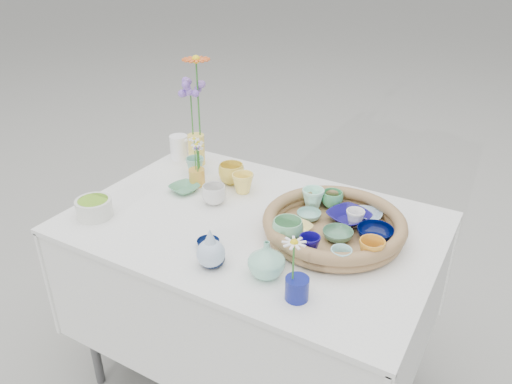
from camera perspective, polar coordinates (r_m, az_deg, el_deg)
The scene contains 34 objects.
ground at distance 2.24m, azimuth -0.27°, elevation -20.30°, with size 80.00×80.00×0.00m, color gray.
display_table at distance 2.24m, azimuth -0.27°, elevation -20.30°, with size 1.26×0.86×0.77m, color white, non-canonical shape.
wicker_tray at distance 1.67m, azimuth 8.89°, elevation -3.84°, with size 0.47×0.47×0.08m, color brown, non-canonical shape.
tray_ceramic_0 at distance 1.74m, azimuth 10.57°, elevation -2.84°, with size 0.14×0.14×0.03m, color navy.
tray_ceramic_1 at distance 1.66m, azimuth 13.47°, elevation -4.63°, with size 0.12×0.12×0.04m, color #000735.
tray_ceramic_2 at distance 1.54m, azimuth 13.05°, elevation -6.56°, with size 0.08×0.08×0.07m, color orange.
tray_ceramic_3 at distance 1.63m, azimuth 9.32°, elevation -4.85°, with size 0.10×0.10×0.03m, color #4B7C5C.
tray_ceramic_4 at distance 1.59m, azimuth 3.63°, elevation -4.49°, with size 0.10×0.10×0.08m, color #71BB85.
tray_ceramic_5 at distance 1.73m, azimuth 6.06°, elevation -2.69°, with size 0.08×0.08×0.03m, color #8AC6B5.
tray_ceramic_6 at distance 1.79m, azimuth 6.52°, elevation -0.76°, with size 0.08×0.08×0.07m, color #B5FDE0.
tray_ceramic_7 at distance 1.71m, azimuth 11.25°, elevation -2.95°, with size 0.06×0.06×0.06m, color white.
tray_ceramic_8 at distance 1.77m, azimuth 12.73°, elevation -2.58°, with size 0.10×0.10×0.02m, color #9ABDD5.
tray_ceramic_9 at distance 1.55m, azimuth 6.15°, elevation -6.01°, with size 0.07×0.07×0.06m, color #11086A.
tray_ceramic_10 at distance 1.66m, azimuth 4.82°, elevation -4.12°, with size 0.09×0.09×0.02m, color #FFE279.
tray_ceramic_11 at distance 1.50m, azimuth 9.67°, elevation -7.41°, with size 0.06×0.06×0.06m, color #9EE5E2.
tray_ceramic_12 at distance 1.81m, azimuth 8.71°, elevation -0.83°, with size 0.08×0.08×0.06m, color #4AA569.
loose_ceramic_0 at distance 2.00m, azimuth -2.83°, elevation 2.11°, with size 0.10×0.10×0.08m, color gold.
loose_ceramic_1 at distance 1.93m, azimuth -1.52°, elevation 1.03°, with size 0.08×0.08×0.08m, color #FFDF5E.
loose_ceramic_2 at distance 1.96m, azimuth -8.18°, elevation 0.40°, with size 0.11×0.11×0.03m, color #54996D.
loose_ceramic_3 at distance 1.85m, azimuth -4.82°, elevation -0.29°, with size 0.09×0.09×0.07m, color silver.
loose_ceramic_4 at distance 1.62m, azimuth -5.48°, elevation -5.87°, with size 0.07×0.07×0.02m, color #09163F.
loose_ceramic_5 at distance 2.10m, azimuth -6.97°, elevation 3.01°, with size 0.08×0.08×0.07m, color #79B99D.
loose_ceramic_6 at distance 1.53m, azimuth -5.00°, elevation -7.90°, with size 0.08×0.08×0.02m, color black.
fluted_bowl at distance 1.86m, azimuth -18.01°, elevation -1.75°, with size 0.13×0.13×0.07m, color silver, non-canonical shape.
bud_vase_paleblue at distance 1.50m, azimuth -5.22°, elevation -6.28°, with size 0.09×0.09×0.13m, color #AEC2DB, non-canonical shape.
bud_vase_seafoam at distance 1.46m, azimuth 1.21°, elevation -7.65°, with size 0.11×0.11×0.12m, color #89D1B1.
bud_vase_cobalt at distance 1.40m, azimuth 4.70°, elevation -10.93°, with size 0.07×0.07×0.07m, color navy.
single_daisy at distance 1.34m, azimuth 4.30°, elevation -7.88°, with size 0.08×0.08×0.14m, color white, non-canonical shape.
tall_vase_yellow at distance 2.17m, azimuth -6.82°, elevation 4.84°, with size 0.07×0.07×0.13m, color #FFDA54.
gerbera at distance 2.10m, azimuth -6.63°, elevation 10.58°, with size 0.13×0.13×0.34m, color #E25A20, non-canonical shape.
hydrangea at distance 2.12m, azimuth -7.37°, elevation 9.08°, with size 0.08×0.08×0.28m, color #8157CA, non-canonical shape.
white_pitcher at distance 2.24m, azimuth -8.78°, elevation 5.09°, with size 0.11×0.08×0.11m, color white, non-canonical shape.
daisy_cup at distance 2.00m, azimuth -6.76°, elevation 1.71°, with size 0.06×0.06×0.07m, color gold.
daisy_posy at distance 1.95m, azimuth -6.60°, elevation 4.28°, with size 0.07×0.07×0.13m, color white, non-canonical shape.
Camera 1 is at (0.76, -1.30, 1.67)m, focal length 35.00 mm.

